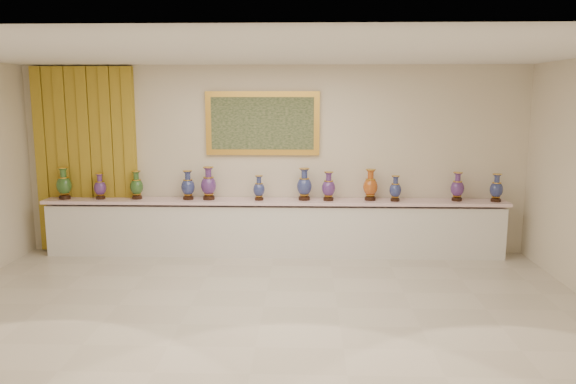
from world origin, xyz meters
name	(u,v)px	position (x,y,z in m)	size (l,w,h in m)	color
ground	(264,307)	(0.00, 0.00, 0.00)	(8.00, 8.00, 0.00)	beige
room	(114,154)	(-2.57, 2.44, 1.59)	(8.00, 8.00, 8.00)	beige
counter	(274,228)	(0.00, 2.27, 0.44)	(7.28, 0.48, 0.90)	white
vase_0	(64,185)	(-3.33, 2.22, 1.13)	(0.30, 0.30, 0.51)	black
vase_1	(100,187)	(-2.76, 2.24, 1.08)	(0.21, 0.21, 0.41)	black
vase_2	(137,186)	(-2.19, 2.27, 1.10)	(0.26, 0.26, 0.45)	black
vase_3	(188,187)	(-1.36, 2.25, 1.11)	(0.27, 0.27, 0.46)	black
vase_4	(209,185)	(-1.03, 2.25, 1.13)	(0.27, 0.27, 0.52)	black
vase_5	(259,189)	(-0.23, 2.22, 1.08)	(0.23, 0.23, 0.39)	black
vase_6	(304,186)	(0.48, 2.26, 1.13)	(0.27, 0.27, 0.51)	black
vase_7	(329,188)	(0.86, 2.23, 1.10)	(0.23, 0.23, 0.46)	black
vase_8	(370,186)	(1.51, 2.27, 1.12)	(0.28, 0.28, 0.49)	black
vase_9	(395,190)	(1.89, 2.21, 1.08)	(0.19, 0.19, 0.40)	black
vase_10	(457,188)	(2.86, 2.27, 1.10)	(0.26, 0.26, 0.45)	black
vase_11	(496,189)	(3.45, 2.22, 1.09)	(0.23, 0.23, 0.43)	black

